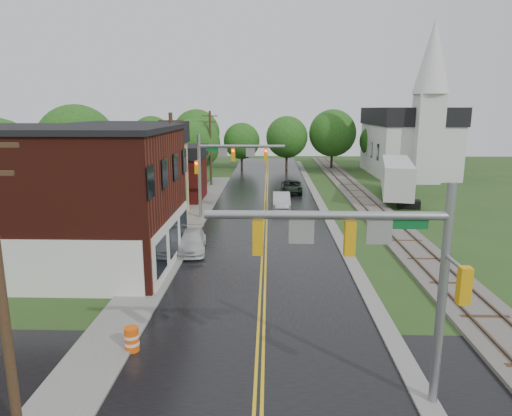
{
  "coord_description": "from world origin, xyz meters",
  "views": [
    {
      "loc": [
        0.31,
        -11.14,
        9.28
      ],
      "look_at": [
        -0.46,
        15.27,
        3.5
      ],
      "focal_mm": 32.0,
      "sensor_mm": 36.0,
      "label": 1
    }
  ],
  "objects_px": {
    "church": "(411,134)",
    "sedan_silver": "(281,201)",
    "utility_pole_a": "(0,285)",
    "semi_trailer": "(397,177)",
    "suv_dark": "(292,187)",
    "traffic_signal_far": "(224,161)",
    "utility_pole_c": "(211,147)",
    "tree_left_e": "(196,145)",
    "brick_building": "(53,197)",
    "pickup_white": "(192,242)",
    "tree_left_b": "(78,147)",
    "utility_pole_b": "(173,172)",
    "tree_left_c": "(144,152)",
    "traffic_signal_near": "(374,256)",
    "construction_barrel": "(132,339)"
  },
  "relations": [
    {
      "from": "traffic_signal_near",
      "to": "traffic_signal_far",
      "type": "relative_size",
      "value": 1.0
    },
    {
      "from": "traffic_signal_far",
      "to": "utility_pole_c",
      "type": "bearing_deg",
      "value": 101.09
    },
    {
      "from": "tree_left_b",
      "to": "suv_dark",
      "type": "distance_m",
      "value": 22.47
    },
    {
      "from": "suv_dark",
      "to": "traffic_signal_near",
      "type": "bearing_deg",
      "value": -87.59
    },
    {
      "from": "tree_left_b",
      "to": "semi_trailer",
      "type": "relative_size",
      "value": 0.75
    },
    {
      "from": "suv_dark",
      "to": "semi_trailer",
      "type": "xyz_separation_m",
      "value": [
        10.75,
        -2.94,
        1.67
      ]
    },
    {
      "from": "utility_pole_a",
      "to": "sedan_silver",
      "type": "relative_size",
      "value": 1.96
    },
    {
      "from": "suv_dark",
      "to": "sedan_silver",
      "type": "xyz_separation_m",
      "value": [
        -1.33,
        -8.06,
        0.07
      ]
    },
    {
      "from": "pickup_white",
      "to": "semi_trailer",
      "type": "distance_m",
      "value": 26.14
    },
    {
      "from": "church",
      "to": "tree_left_b",
      "type": "relative_size",
      "value": 2.06
    },
    {
      "from": "utility_pole_b",
      "to": "tree_left_b",
      "type": "xyz_separation_m",
      "value": [
        -11.05,
        9.9,
        1.0
      ]
    },
    {
      "from": "utility_pole_a",
      "to": "semi_trailer",
      "type": "relative_size",
      "value": 0.69
    },
    {
      "from": "tree_left_e",
      "to": "sedan_silver",
      "type": "bearing_deg",
      "value": -55.07
    },
    {
      "from": "utility_pole_a",
      "to": "utility_pole_c",
      "type": "relative_size",
      "value": 1.0
    },
    {
      "from": "traffic_signal_far",
      "to": "semi_trailer",
      "type": "relative_size",
      "value": 0.57
    },
    {
      "from": "traffic_signal_far",
      "to": "utility_pole_c",
      "type": "relative_size",
      "value": 0.82
    },
    {
      "from": "utility_pole_c",
      "to": "pickup_white",
      "type": "relative_size",
      "value": 1.99
    },
    {
      "from": "tree_left_e",
      "to": "traffic_signal_near",
      "type": "bearing_deg",
      "value": -74.32
    },
    {
      "from": "brick_building",
      "to": "tree_left_c",
      "type": "bearing_deg",
      "value": 93.14
    },
    {
      "from": "pickup_white",
      "to": "traffic_signal_near",
      "type": "bearing_deg",
      "value": -68.44
    },
    {
      "from": "brick_building",
      "to": "traffic_signal_far",
      "type": "height_order",
      "value": "brick_building"
    },
    {
      "from": "sedan_silver",
      "to": "construction_barrel",
      "type": "xyz_separation_m",
      "value": [
        -6.48,
        -26.18,
        -0.26
      ]
    },
    {
      "from": "utility_pole_a",
      "to": "suv_dark",
      "type": "height_order",
      "value": "utility_pole_a"
    },
    {
      "from": "brick_building",
      "to": "church",
      "type": "bearing_deg",
      "value": 50.02
    },
    {
      "from": "tree_left_b",
      "to": "tree_left_e",
      "type": "height_order",
      "value": "tree_left_b"
    },
    {
      "from": "tree_left_c",
      "to": "suv_dark",
      "type": "distance_m",
      "value": 17.11
    },
    {
      "from": "pickup_white",
      "to": "traffic_signal_far",
      "type": "bearing_deg",
      "value": 75.62
    },
    {
      "from": "utility_pole_c",
      "to": "tree_left_b",
      "type": "bearing_deg",
      "value": -132.39
    },
    {
      "from": "utility_pole_b",
      "to": "suv_dark",
      "type": "bearing_deg",
      "value": 60.75
    },
    {
      "from": "utility_pole_c",
      "to": "tree_left_c",
      "type": "height_order",
      "value": "utility_pole_c"
    },
    {
      "from": "brick_building",
      "to": "semi_trailer",
      "type": "distance_m",
      "value": 33.65
    },
    {
      "from": "utility_pole_a",
      "to": "utility_pole_b",
      "type": "relative_size",
      "value": 1.0
    },
    {
      "from": "church",
      "to": "tree_left_c",
      "type": "relative_size",
      "value": 2.61
    },
    {
      "from": "utility_pole_b",
      "to": "sedan_silver",
      "type": "height_order",
      "value": "utility_pole_b"
    },
    {
      "from": "utility_pole_a",
      "to": "semi_trailer",
      "type": "distance_m",
      "value": 41.62
    },
    {
      "from": "tree_left_e",
      "to": "pickup_white",
      "type": "distance_m",
      "value": 28.79
    },
    {
      "from": "church",
      "to": "sedan_silver",
      "type": "bearing_deg",
      "value": -129.31
    },
    {
      "from": "tree_left_b",
      "to": "pickup_white",
      "type": "bearing_deg",
      "value": -47.43
    },
    {
      "from": "tree_left_b",
      "to": "tree_left_e",
      "type": "xyz_separation_m",
      "value": [
        9.0,
        14.0,
        -0.9
      ]
    },
    {
      "from": "tree_left_c",
      "to": "pickup_white",
      "type": "bearing_deg",
      "value": -67.83
    },
    {
      "from": "traffic_signal_near",
      "to": "utility_pole_a",
      "type": "bearing_deg",
      "value": -168.98
    },
    {
      "from": "traffic_signal_far",
      "to": "tree_left_e",
      "type": "xyz_separation_m",
      "value": [
        -5.38,
        18.9,
        -0.16
      ]
    },
    {
      "from": "tree_left_e",
      "to": "sedan_silver",
      "type": "distance_m",
      "value": 18.48
    },
    {
      "from": "traffic_signal_near",
      "to": "suv_dark",
      "type": "xyz_separation_m",
      "value": [
        -0.66,
        37.17,
        -4.28
      ]
    },
    {
      "from": "tree_left_b",
      "to": "pickup_white",
      "type": "height_order",
      "value": "tree_left_b"
    },
    {
      "from": "church",
      "to": "construction_barrel",
      "type": "height_order",
      "value": "church"
    },
    {
      "from": "church",
      "to": "tree_left_b",
      "type": "height_order",
      "value": "church"
    },
    {
      "from": "tree_left_b",
      "to": "traffic_signal_near",
      "type": "bearing_deg",
      "value": -54.51
    },
    {
      "from": "church",
      "to": "traffic_signal_near",
      "type": "xyz_separation_m",
      "value": [
        -16.53,
        -51.74,
        -0.87
      ]
    },
    {
      "from": "traffic_signal_near",
      "to": "church",
      "type": "bearing_deg",
      "value": 72.28
    }
  ]
}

